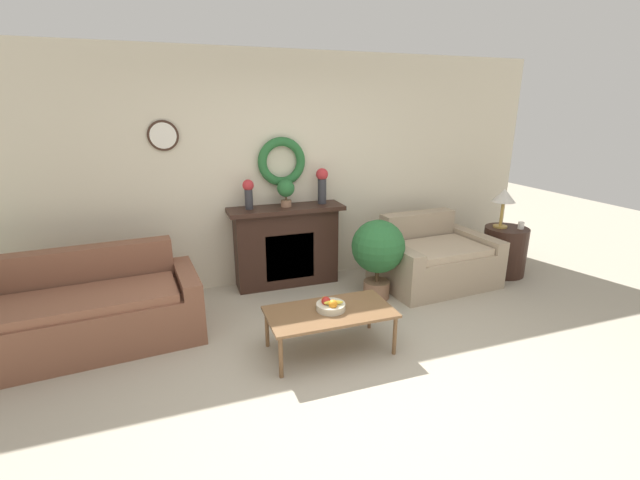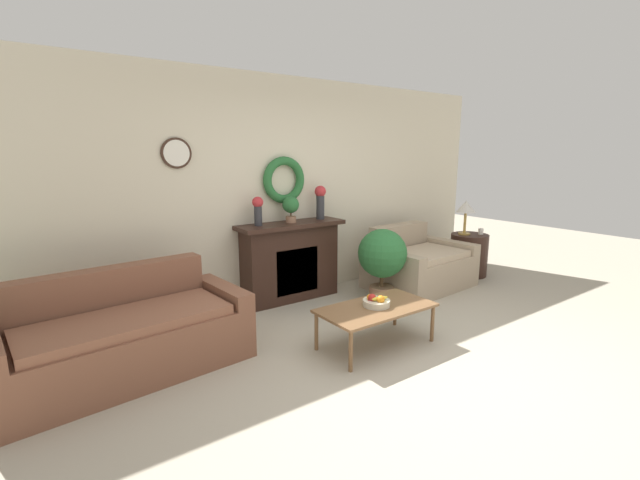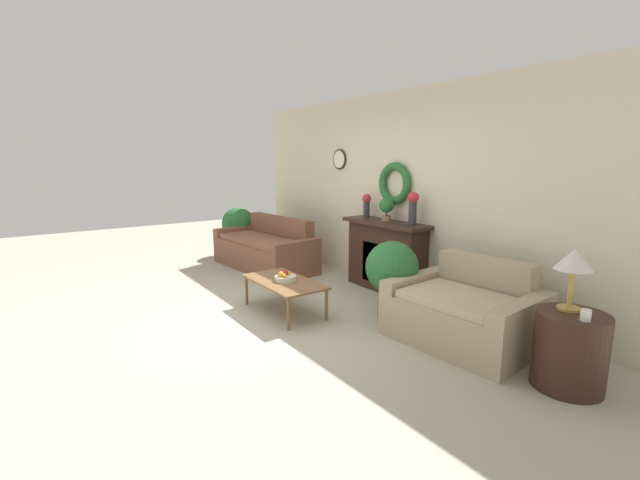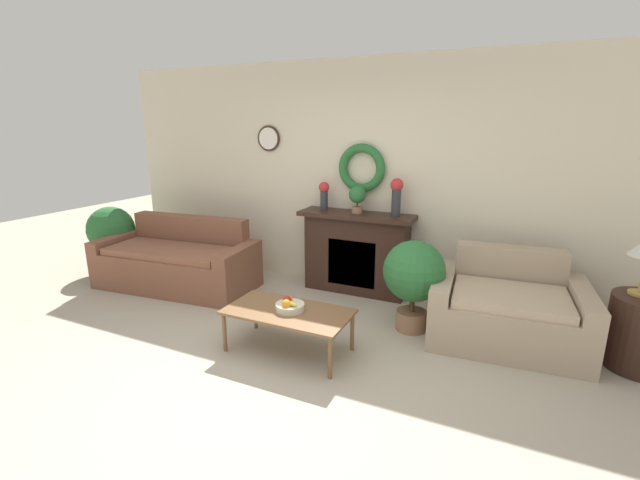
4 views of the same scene
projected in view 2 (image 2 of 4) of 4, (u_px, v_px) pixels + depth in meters
ground_plane at (426, 369)px, 3.63m from camera, size 16.00×16.00×0.00m
wall_back at (281, 190)px, 5.26m from camera, size 6.80×0.17×2.70m
fireplace at (291, 261)px, 5.27m from camera, size 1.35×0.41×0.97m
couch_left at (125, 337)px, 3.52m from camera, size 2.02×1.04×0.84m
loveseat_right at (418, 265)px, 5.84m from camera, size 1.41×1.08×0.81m
coffee_table at (376, 310)px, 4.00m from camera, size 1.10×0.58×0.39m
fruit_bowl at (376, 302)px, 4.00m from camera, size 0.26×0.26×0.12m
side_table_by_loveseat at (469, 255)px, 6.37m from camera, size 0.54×0.54×0.62m
table_lamp at (466, 208)px, 6.24m from camera, size 0.28×0.28×0.50m
mug at (481, 231)px, 6.30m from camera, size 0.07×0.07×0.09m
vase_on_mantel_left at (258, 209)px, 4.90m from camera, size 0.13×0.13×0.34m
vase_on_mantel_right at (320, 200)px, 5.39m from camera, size 0.14×0.14×0.42m
potted_plant_on_mantel at (291, 207)px, 5.13m from camera, size 0.20×0.20×0.32m
potted_plant_floor_by_loveseat at (382, 257)px, 5.16m from camera, size 0.59×0.59×0.91m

